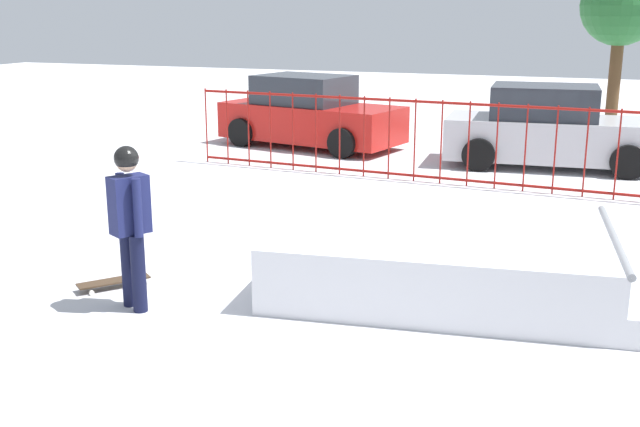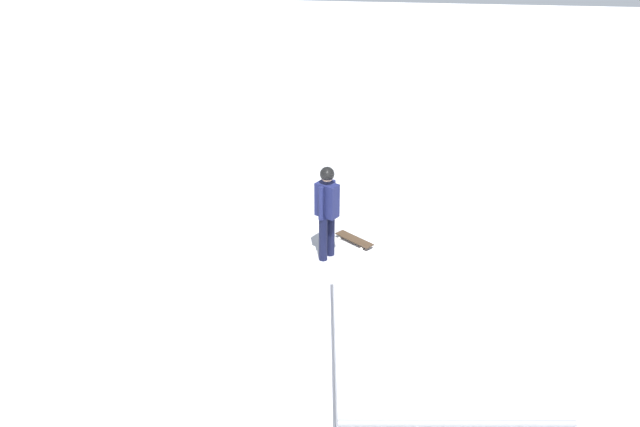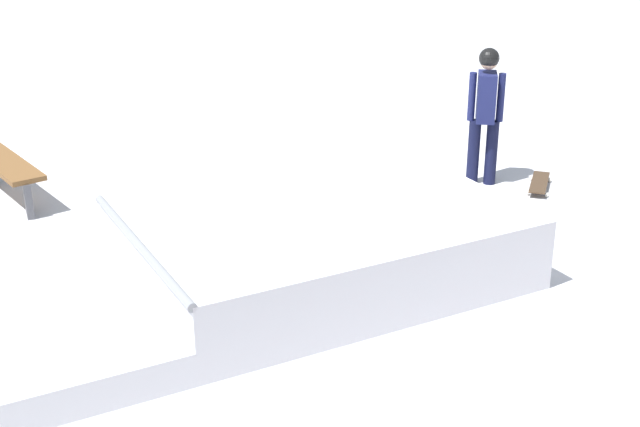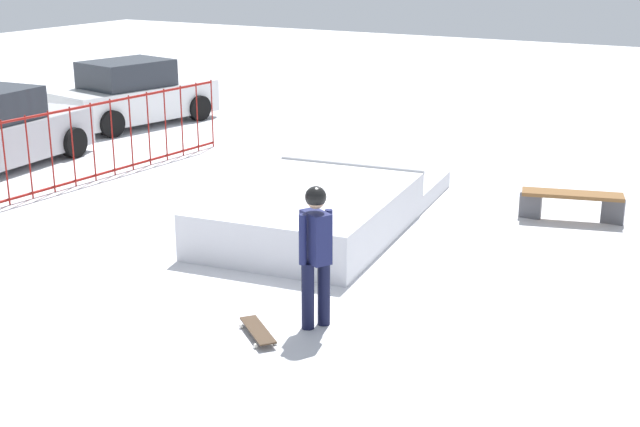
{
  "view_description": "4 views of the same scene",
  "coord_description": "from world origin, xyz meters",
  "views": [
    {
      "loc": [
        2.52,
        -7.67,
        3.04
      ],
      "look_at": [
        -0.33,
        -0.01,
        0.9
      ],
      "focal_mm": 43.86,
      "sensor_mm": 36.0,
      "label": 1
    },
    {
      "loc": [
        8.49,
        0.02,
        6.05
      ],
      "look_at": [
        -1.68,
        -1.23,
        1.0
      ],
      "focal_mm": 38.27,
      "sensor_mm": 36.0,
      "label": 2
    },
    {
      "loc": [
        3.79,
        7.94,
        3.86
      ],
      "look_at": [
        0.85,
        0.46,
        0.6
      ],
      "focal_mm": 49.6,
      "sensor_mm": 36.0,
      "label": 3
    },
    {
      "loc": [
        -10.2,
        -5.83,
        4.36
      ],
      "look_at": [
        -0.55,
        -0.4,
        0.9
      ],
      "focal_mm": 48.83,
      "sensor_mm": 36.0,
      "label": 4
    }
  ],
  "objects": [
    {
      "name": "skateboard",
      "position": [
        -2.55,
        -0.7,
        0.08
      ],
      "size": [
        0.66,
        0.75,
        0.09
      ],
      "rotation": [
        0.0,
        0.0,
        4.03
      ],
      "color": "#3F2D1E",
      "rests_on": "ground"
    },
    {
      "name": "ground_plane",
      "position": [
        0.0,
        0.0,
        0.0
      ],
      "size": [
        60.0,
        60.0,
        0.0
      ],
      "primitive_type": "plane",
      "color": "silver"
    },
    {
      "name": "skate_ramp",
      "position": [
        1.37,
        0.66,
        0.32
      ],
      "size": [
        5.67,
        3.22,
        0.74
      ],
      "rotation": [
        0.0,
        0.0,
        0.12
      ],
      "color": "silver",
      "rests_on": "ground"
    },
    {
      "name": "skater",
      "position": [
        -1.97,
        -1.15,
        1.01
      ],
      "size": [
        0.4,
        0.44,
        1.73
      ],
      "rotation": [
        0.0,
        0.0,
        4.2
      ],
      "color": "black",
      "rests_on": "ground"
    }
  ]
}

